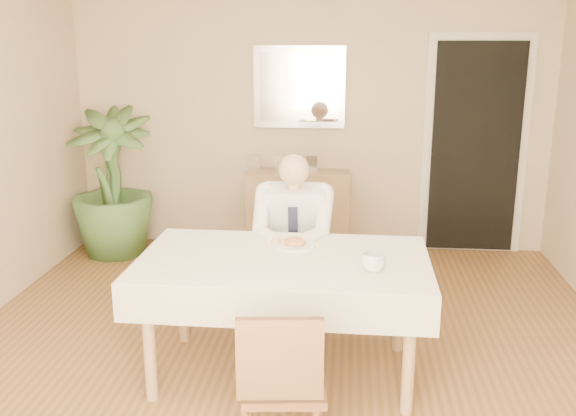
# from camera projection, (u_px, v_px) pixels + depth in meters

# --- Properties ---
(room) EXTENTS (5.00, 5.02, 2.60)m
(room) POSITION_uv_depth(u_px,v_px,m) (282.00, 165.00, 3.68)
(room) COLOR brown
(room) RESTS_ON ground
(window) EXTENTS (1.34, 0.04, 1.44)m
(window) POSITION_uv_depth(u_px,v_px,m) (150.00, 334.00, 1.26)
(window) COLOR white
(window) RESTS_ON room
(doorway) EXTENTS (0.96, 0.07, 2.10)m
(doorway) POSITION_uv_depth(u_px,v_px,m) (475.00, 148.00, 5.98)
(doorway) COLOR white
(doorway) RESTS_ON ground
(mirror) EXTENTS (0.86, 0.04, 0.76)m
(mirror) POSITION_uv_depth(u_px,v_px,m) (299.00, 87.00, 5.99)
(mirror) COLOR silver
(mirror) RESTS_ON room
(dining_table) EXTENTS (1.72, 1.03, 0.75)m
(dining_table) POSITION_uv_depth(u_px,v_px,m) (283.00, 271.00, 3.80)
(dining_table) COLOR #95744D
(dining_table) RESTS_ON ground
(chair_far) EXTENTS (0.39, 0.40, 0.82)m
(chair_far) POSITION_uv_depth(u_px,v_px,m) (296.00, 256.00, 4.69)
(chair_far) COLOR #3E2515
(chair_far) RESTS_ON ground
(chair_near) EXTENTS (0.43, 0.43, 0.83)m
(chair_near) POSITION_uv_depth(u_px,v_px,m) (282.00, 381.00, 2.99)
(chair_near) COLOR #3E2515
(chair_near) RESTS_ON ground
(seated_man) EXTENTS (0.48, 0.72, 1.24)m
(seated_man) POSITION_uv_depth(u_px,v_px,m) (292.00, 237.00, 4.36)
(seated_man) COLOR white
(seated_man) RESTS_ON ground
(plate) EXTENTS (0.26, 0.26, 0.02)m
(plate) POSITION_uv_depth(u_px,v_px,m) (295.00, 245.00, 3.97)
(plate) COLOR white
(plate) RESTS_ON dining_table
(food) EXTENTS (0.14, 0.14, 0.06)m
(food) POSITION_uv_depth(u_px,v_px,m) (295.00, 242.00, 3.97)
(food) COLOR #995B35
(food) RESTS_ON dining_table
(knife) EXTENTS (0.01, 0.13, 0.01)m
(knife) POSITION_uv_depth(u_px,v_px,m) (300.00, 246.00, 3.91)
(knife) COLOR silver
(knife) RESTS_ON dining_table
(fork) EXTENTS (0.01, 0.13, 0.01)m
(fork) POSITION_uv_depth(u_px,v_px,m) (287.00, 245.00, 3.91)
(fork) COLOR silver
(fork) RESTS_ON dining_table
(coffee_mug) EXTENTS (0.15, 0.15, 0.10)m
(coffee_mug) POSITION_uv_depth(u_px,v_px,m) (373.00, 262.00, 3.55)
(coffee_mug) COLOR white
(coffee_mug) RESTS_ON dining_table
(sideboard) EXTENTS (0.99, 0.39, 0.78)m
(sideboard) POSITION_uv_depth(u_px,v_px,m) (297.00, 211.00, 6.15)
(sideboard) COLOR #95744D
(sideboard) RESTS_ON ground
(photo_frame_left) EXTENTS (0.10, 0.02, 0.14)m
(photo_frame_left) POSITION_uv_depth(u_px,v_px,m) (254.00, 162.00, 6.14)
(photo_frame_left) COLOR silver
(photo_frame_left) RESTS_ON sideboard
(photo_frame_center) EXTENTS (0.10, 0.02, 0.14)m
(photo_frame_center) POSITION_uv_depth(u_px,v_px,m) (281.00, 164.00, 6.06)
(photo_frame_center) COLOR silver
(photo_frame_center) RESTS_ON sideboard
(photo_frame_right) EXTENTS (0.10, 0.02, 0.14)m
(photo_frame_right) POSITION_uv_depth(u_px,v_px,m) (312.00, 163.00, 6.08)
(photo_frame_right) COLOR silver
(photo_frame_right) RESTS_ON sideboard
(potted_palm) EXTENTS (0.84, 0.84, 1.38)m
(potted_palm) POSITION_uv_depth(u_px,v_px,m) (112.00, 183.00, 5.97)
(potted_palm) COLOR #395C2A
(potted_palm) RESTS_ON ground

